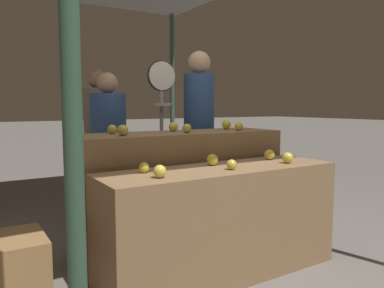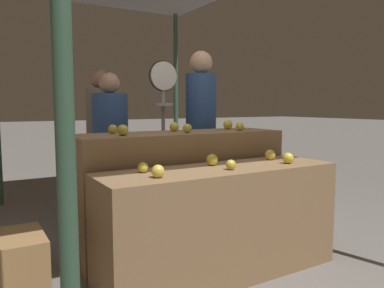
# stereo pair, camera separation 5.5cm
# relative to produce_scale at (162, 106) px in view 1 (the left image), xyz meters

# --- Properties ---
(ground_plane) EXTENTS (60.00, 60.00, 0.00)m
(ground_plane) POSITION_rel_produce_scale_xyz_m (-0.13, -1.19, -1.24)
(ground_plane) COLOR slate
(display_counter_front) EXTENTS (1.82, 0.55, 0.80)m
(display_counter_front) POSITION_rel_produce_scale_xyz_m (-0.13, -1.19, -0.84)
(display_counter_front) COLOR olive
(display_counter_front) RESTS_ON ground_plane
(display_counter_back) EXTENTS (1.82, 0.55, 1.02)m
(display_counter_back) POSITION_rel_produce_scale_xyz_m (-0.13, -0.59, -0.73)
(display_counter_back) COLOR olive
(display_counter_back) RESTS_ON ground_plane
(apple_front_0) EXTENTS (0.08, 0.08, 0.08)m
(apple_front_0) POSITION_rel_produce_scale_xyz_m (-0.69, -1.30, -0.40)
(apple_front_0) COLOR yellow
(apple_front_0) RESTS_ON display_counter_front
(apple_front_1) EXTENTS (0.07, 0.07, 0.07)m
(apple_front_1) POSITION_rel_produce_scale_xyz_m (-0.12, -1.30, -0.41)
(apple_front_1) COLOR gold
(apple_front_1) RESTS_ON display_counter_front
(apple_front_2) EXTENTS (0.09, 0.09, 0.09)m
(apple_front_2) POSITION_rel_produce_scale_xyz_m (0.43, -1.30, -0.40)
(apple_front_2) COLOR gold
(apple_front_2) RESTS_ON display_counter_front
(apple_front_3) EXTENTS (0.07, 0.07, 0.07)m
(apple_front_3) POSITION_rel_produce_scale_xyz_m (-0.70, -1.09, -0.41)
(apple_front_3) COLOR gold
(apple_front_3) RESTS_ON display_counter_front
(apple_front_4) EXTENTS (0.09, 0.09, 0.09)m
(apple_front_4) POSITION_rel_produce_scale_xyz_m (-0.13, -1.08, -0.40)
(apple_front_4) COLOR gold
(apple_front_4) RESTS_ON display_counter_front
(apple_front_5) EXTENTS (0.09, 0.09, 0.09)m
(apple_front_5) POSITION_rel_produce_scale_xyz_m (0.44, -1.08, -0.40)
(apple_front_5) COLOR gold
(apple_front_5) RESTS_ON display_counter_front
(apple_back_0) EXTENTS (0.09, 0.09, 0.09)m
(apple_back_0) POSITION_rel_produce_scale_xyz_m (-0.70, -0.71, -0.18)
(apple_back_0) COLOR gold
(apple_back_0) RESTS_ON display_counter_back
(apple_back_1) EXTENTS (0.08, 0.08, 0.08)m
(apple_back_1) POSITION_rel_produce_scale_xyz_m (-0.14, -0.70, -0.18)
(apple_back_1) COLOR gold
(apple_back_1) RESTS_ON display_counter_back
(apple_back_2) EXTENTS (0.08, 0.08, 0.08)m
(apple_back_2) POSITION_rel_produce_scale_xyz_m (0.42, -0.69, -0.19)
(apple_back_2) COLOR gold
(apple_back_2) RESTS_ON display_counter_back
(apple_back_3) EXTENTS (0.08, 0.08, 0.08)m
(apple_back_3) POSITION_rel_produce_scale_xyz_m (-0.70, -0.48, -0.19)
(apple_back_3) COLOR gold
(apple_back_3) RESTS_ON display_counter_back
(apple_back_4) EXTENTS (0.08, 0.08, 0.08)m
(apple_back_4) POSITION_rel_produce_scale_xyz_m (-0.14, -0.49, -0.18)
(apple_back_4) COLOR yellow
(apple_back_4) RESTS_ON display_counter_back
(apple_back_5) EXTENTS (0.09, 0.09, 0.09)m
(apple_back_5) POSITION_rel_produce_scale_xyz_m (0.44, -0.48, -0.18)
(apple_back_5) COLOR gold
(apple_back_5) RESTS_ON display_counter_back
(produce_scale) EXTENTS (0.30, 0.20, 1.69)m
(produce_scale) POSITION_rel_produce_scale_xyz_m (0.00, 0.00, 0.00)
(produce_scale) COLOR #99999E
(produce_scale) RESTS_ON ground_plane
(person_vendor_at_scale) EXTENTS (0.36, 0.36, 1.82)m
(person_vendor_at_scale) POSITION_rel_produce_scale_xyz_m (0.44, -0.00, -0.17)
(person_vendor_at_scale) COLOR #2D2D38
(person_vendor_at_scale) RESTS_ON ground_plane
(person_customer_left) EXTENTS (0.41, 0.41, 1.57)m
(person_customer_left) POSITION_rel_produce_scale_xyz_m (-0.47, 0.25, -0.34)
(person_customer_left) COLOR #2D2D38
(person_customer_left) RESTS_ON ground_plane
(person_customer_right) EXTENTS (0.43, 0.43, 1.66)m
(person_customer_right) POSITION_rel_produce_scale_xyz_m (-0.40, 0.81, -0.27)
(person_customer_right) COLOR #2D2D38
(person_customer_right) RESTS_ON ground_plane
(wooden_crate_side) EXTENTS (0.46, 0.46, 0.46)m
(wooden_crate_side) POSITION_rel_produce_scale_xyz_m (-1.54, -0.92, -1.02)
(wooden_crate_side) COLOR #9E7547
(wooden_crate_side) RESTS_ON ground_plane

